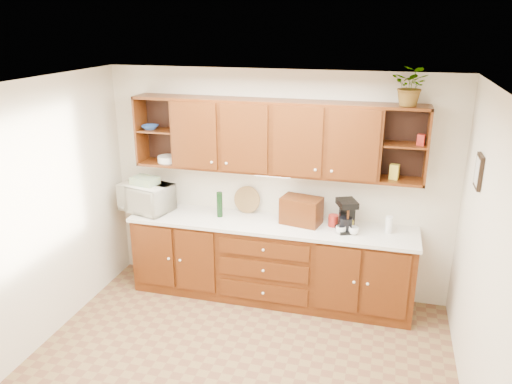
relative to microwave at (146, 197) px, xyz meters
The scene contains 26 objects.
floor 2.36m from the microwave, 43.53° to the right, with size 4.00×4.00×0.00m, color brown.
ceiling 2.57m from the microwave, 43.53° to the right, with size 4.00×4.00×0.00m, color white.
back_wall 1.56m from the microwave, 11.59° to the left, with size 4.00×4.00×0.00m, color beige.
left_wall 1.53m from the microwave, 108.61° to the right, with size 3.50×3.50×0.00m, color beige.
right_wall 3.80m from the microwave, 22.27° to the right, with size 3.50×3.50×0.00m, color beige.
base_cabinets 1.65m from the microwave, ahead, with size 3.20×0.60×0.90m, color #3A1806.
countertop 1.53m from the microwave, ahead, with size 3.24×0.64×0.04m, color white.
upper_cabinets 1.72m from the microwave, ahead, with size 3.20×0.33×0.80m.
undercabinet_light 1.56m from the microwave, ahead, with size 0.40×0.05×0.03m, color white.
framed_picture 3.61m from the microwave, ahead, with size 0.03×0.24×0.30m, color black.
wicker_basket 0.16m from the microwave, ahead, with size 0.22×0.22×0.16m, color olive.
microwave is the anchor object (origin of this frame).
towel_stack 0.21m from the microwave, ahead, with size 0.29×0.21×0.09m, color #C0C65D.
wine_bottle 0.91m from the microwave, ahead, with size 0.07×0.07×0.30m, color black.
woven_tray 1.21m from the microwave, 12.06° to the left, with size 0.32×0.32×0.02m, color olive.
bread_box 1.85m from the microwave, ahead, with size 0.43×0.27×0.30m, color #3A1806.
mug_tree 2.38m from the microwave, ahead, with size 0.28×0.27×0.29m.
canister_red 2.21m from the microwave, ahead, with size 0.11×0.11×0.13m, color maroon.
canister_white 2.80m from the microwave, ahead, with size 0.08×0.08×0.18m, color white.
canister_yellow 2.39m from the microwave, ahead, with size 0.10×0.10×0.12m, color gold.
coffee_maker 2.35m from the microwave, ahead, with size 0.27×0.30×0.35m.
bowl_stack 0.83m from the microwave, 68.59° to the left, with size 0.19×0.19×0.05m, color #2A519D.
plate_stack 0.53m from the microwave, 29.94° to the left, with size 0.23×0.23×0.07m, color white.
pantry_box_yellow 2.85m from the microwave, ahead, with size 0.09×0.07×0.16m, color gold.
pantry_box_red 3.16m from the microwave, ahead, with size 0.07×0.06×0.11m, color maroon.
potted_plant 3.21m from the microwave, ahead, with size 0.35×0.31×0.39m, color #999999.
Camera 1 is at (1.18, -3.60, 3.09)m, focal length 35.00 mm.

